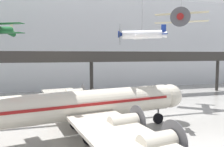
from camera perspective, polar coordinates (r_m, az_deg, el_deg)
name	(u,v)px	position (r m, az deg, el deg)	size (l,w,h in m)	color
hangar_back_wall	(83,42)	(54.85, -7.69, 8.10)	(140.00, 3.00, 23.21)	silver
mezzanine_walkway	(92,60)	(42.41, -5.17, 3.56)	(110.00, 3.20, 9.18)	#2D2B28
airliner_silver_main	(78,106)	(23.08, -8.80, -8.36)	(27.27, 31.27, 9.08)	beige
suspended_plane_white_twin	(142,35)	(26.62, 7.77, 10.01)	(6.00, 7.02, 8.59)	silver
suspended_plane_cream_biplane	(181,19)	(39.32, 17.55, 13.38)	(7.74, 7.14, 5.56)	beige
info_sign_pedestal	(162,145)	(21.24, 12.82, -17.70)	(0.23, 0.77, 1.24)	#4C4C51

